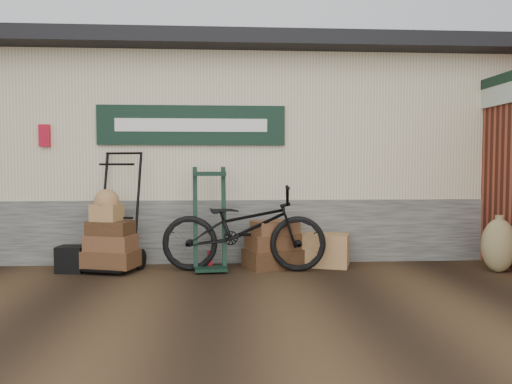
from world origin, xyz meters
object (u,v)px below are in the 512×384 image
(green_barrow, at_px, (210,219))
(suitcase_stack, at_px, (273,244))
(porter_trolley, at_px, (117,210))
(black_trunk, at_px, (72,259))
(bicycle, at_px, (244,224))
(wicker_hamper, at_px, (323,250))

(green_barrow, distance_m, suitcase_stack, 0.93)
(porter_trolley, xyz_separation_m, green_barrow, (1.23, -0.12, -0.12))
(porter_trolley, height_order, green_barrow, porter_trolley)
(black_trunk, relative_size, bicycle, 0.16)
(green_barrow, bearing_deg, porter_trolley, 169.30)
(suitcase_stack, bearing_deg, porter_trolley, -179.81)
(suitcase_stack, distance_m, bicycle, 0.54)
(green_barrow, xyz_separation_m, black_trunk, (-1.80, 0.00, -0.51))
(green_barrow, bearing_deg, wicker_hamper, 1.87)
(black_trunk, bearing_deg, wicker_hamper, 3.23)
(suitcase_stack, height_order, black_trunk, suitcase_stack)
(porter_trolley, relative_size, wicker_hamper, 2.35)
(porter_trolley, height_order, wicker_hamper, porter_trolley)
(wicker_hamper, height_order, black_trunk, wicker_hamper)
(porter_trolley, bearing_deg, green_barrow, 11.46)
(black_trunk, bearing_deg, porter_trolley, 11.49)
(porter_trolley, distance_m, wicker_hamper, 2.85)
(green_barrow, distance_m, bicycle, 0.45)
(wicker_hamper, height_order, bicycle, bicycle)
(wicker_hamper, distance_m, bicycle, 1.21)
(porter_trolley, relative_size, bicycle, 0.74)
(porter_trolley, bearing_deg, wicker_hamper, 18.50)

